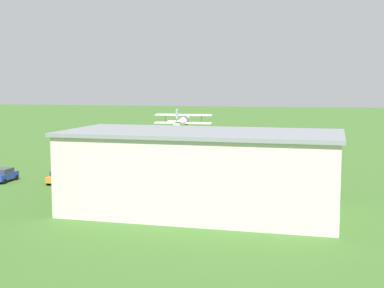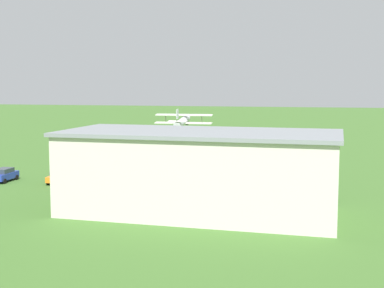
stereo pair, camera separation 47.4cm
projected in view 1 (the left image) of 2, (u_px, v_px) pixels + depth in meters
name	position (u px, v px, depth m)	size (l,w,h in m)	color
ground_plane	(237.00, 161.00, 85.59)	(400.00, 400.00, 0.00)	#3D6628
hangar	(201.00, 172.00, 50.78)	(26.06, 12.60, 7.72)	beige
biplane	(182.00, 121.00, 79.94)	(8.60, 8.01, 3.66)	silver
car_red	(105.00, 178.00, 64.90)	(2.65, 4.89, 1.64)	red
car_orange	(60.00, 176.00, 66.48)	(2.06, 4.65, 1.52)	orange
car_blue	(4.00, 175.00, 67.20)	(2.04, 4.15, 1.65)	#23389E
person_watching_takeoff	(171.00, 175.00, 67.37)	(0.54, 0.54, 1.67)	#72338C
person_crossing_taxiway	(214.00, 178.00, 65.01)	(0.54, 0.54, 1.63)	#33723F
person_near_hangar_door	(247.00, 180.00, 64.03)	(0.51, 0.51, 1.61)	#B23333
person_at_fence_line	(190.00, 175.00, 66.94)	(0.52, 0.52, 1.69)	navy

